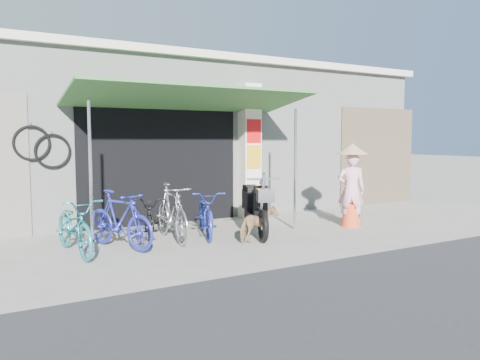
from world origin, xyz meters
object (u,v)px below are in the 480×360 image
nun (351,185)px  street_dog (258,224)px  bike_teal (75,226)px  bike_blue (119,220)px  bike_navy (206,213)px  bike_black (150,218)px  moped (255,207)px  bike_silver (171,212)px

nun → street_dog: bearing=45.7°
bike_teal → nun: 5.34m
bike_teal → street_dog: size_ratio=2.33×
bike_blue → bike_navy: bearing=-17.5°
bike_black → street_dog: (1.60, -1.02, -0.09)m
bike_navy → street_dog: (0.60, -0.85, -0.12)m
bike_navy → bike_blue: bearing=-156.0°
bike_blue → bike_black: bearing=5.3°
moped → bike_black: bearing=-173.0°
bike_blue → moped: size_ratio=0.83×
moped → bike_teal: bearing=-160.9°
bike_blue → bike_teal: bearing=159.5°
bike_black → bike_navy: bike_navy is taller
bike_silver → moped: (1.55, -0.26, 0.00)m
bike_blue → street_dog: bike_blue is taller
bike_teal → bike_blue: bike_blue is taller
bike_teal → street_dog: bike_teal is taller
bike_blue → nun: bearing=-28.4°
bike_blue → moped: (2.51, -0.09, 0.03)m
bike_teal → bike_navy: size_ratio=1.03×
street_dog → nun: bearing=-98.1°
bike_navy → nun: bearing=7.3°
moped → bike_blue: bearing=-162.0°
street_dog → bike_navy: bearing=20.5°
bike_navy → moped: bearing=1.2°
bike_black → nun: 4.08m
bike_black → bike_silver: bearing=-10.4°
bike_teal → bike_navy: 2.33m
bike_black → bike_blue: bearing=-133.5°
bike_silver → nun: size_ratio=0.99×
moped → nun: (2.10, -0.30, 0.33)m
bike_blue → street_dog: bearing=-40.5°
bike_silver → bike_black: bearing=155.4°
bike_navy → nun: size_ratio=0.96×
moped → bike_navy: bearing=-176.7°
bike_black → street_dog: bike_black is taller
bike_teal → bike_blue: (0.70, 0.04, 0.03)m
bike_blue → bike_navy: bike_blue is taller
moped → bike_silver: bearing=-169.4°
moped → nun: bearing=12.1°
bike_silver → moped: 1.57m
bike_silver → bike_navy: bike_silver is taller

